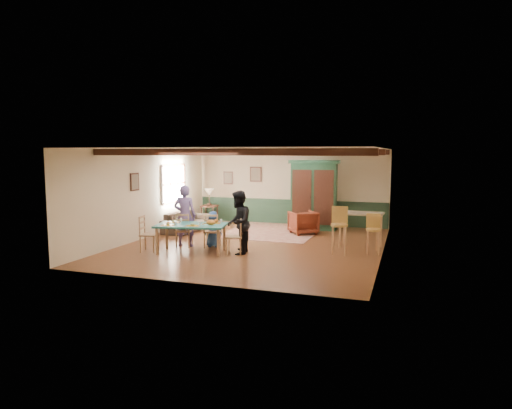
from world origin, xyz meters
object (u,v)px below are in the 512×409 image
(dining_chair_end_right, at_px, (235,236))
(person_man, at_px, (185,216))
(dining_table, at_px, (191,239))
(dining_chair_end_left, at_px, (149,234))
(person_woman, at_px, (238,223))
(armchair, at_px, (303,223))
(end_table, at_px, (209,214))
(cat, at_px, (211,222))
(bar_stool_right, at_px, (373,234))
(person_child, at_px, (213,229))
(sofa, at_px, (187,221))
(armoire, at_px, (314,195))
(counter_table, at_px, (360,230))
(dining_chair_far_left, at_px, (184,230))
(bar_stool_left, at_px, (339,231))
(table_lamp, at_px, (209,197))
(dining_chair_far_right, at_px, (212,230))

(dining_chair_end_right, relative_size, person_man, 0.55)
(dining_table, bearing_deg, dining_chair_end_left, -168.60)
(person_woman, distance_m, armchair, 3.53)
(dining_table, bearing_deg, end_table, 109.06)
(person_man, height_order, end_table, person_man)
(dining_table, xyz_separation_m, cat, (0.55, 0.01, 0.46))
(cat, xyz_separation_m, bar_stool_right, (3.95, 1.28, -0.31))
(bar_stool_right, bearing_deg, person_man, 179.05)
(dining_table, relative_size, person_child, 1.79)
(cat, relative_size, sofa, 0.16)
(dining_table, height_order, bar_stool_right, bar_stool_right)
(armoire, distance_m, sofa, 4.36)
(person_man, bearing_deg, end_table, -86.32)
(person_man, xyz_separation_m, sofa, (-1.15, 2.35, -0.54))
(person_man, height_order, counter_table, person_man)
(dining_chair_far_left, xyz_separation_m, bar_stool_left, (4.20, 0.44, 0.14))
(person_woman, height_order, end_table, person_woman)
(armoire, xyz_separation_m, table_lamp, (-3.91, 0.08, -0.20))
(dining_chair_far_right, relative_size, dining_chair_end_right, 1.00)
(armoire, bearing_deg, dining_table, -119.16)
(sofa, relative_size, bar_stool_left, 1.79)
(person_woman, bearing_deg, sofa, -145.38)
(cat, bearing_deg, bar_stool_right, 6.54)
(cat, bearing_deg, person_child, 99.46)
(armchair, relative_size, counter_table, 0.70)
(person_woman, height_order, cat, person_woman)
(dining_table, bearing_deg, person_man, 127.97)
(dining_chair_far_right, xyz_separation_m, end_table, (-1.87, 3.92, -0.14))
(armchair, distance_m, table_lamp, 3.97)
(dining_table, distance_m, person_man, 1.01)
(armchair, bearing_deg, armoire, -134.13)
(person_woman, distance_m, counter_table, 3.44)
(dining_chair_end_right, height_order, person_woman, person_woman)
(dining_chair_far_left, relative_size, sofa, 0.43)
(dining_chair_far_right, bearing_deg, cat, 100.37)
(person_child, xyz_separation_m, table_lamp, (-1.86, 3.84, 0.48))
(dining_chair_end_left, distance_m, person_man, 1.15)
(cat, xyz_separation_m, sofa, (-2.25, 3.04, -0.51))
(dining_chair_end_right, relative_size, armchair, 1.16)
(dining_chair_end_right, xyz_separation_m, bar_stool_left, (2.55, 0.83, 0.14))
(armchair, xyz_separation_m, sofa, (-3.84, -0.57, -0.05))
(person_child, distance_m, counter_table, 4.06)
(dining_table, xyz_separation_m, table_lamp, (-1.62, 4.70, 0.60))
(cat, height_order, end_table, cat)
(person_woman, distance_m, cat, 0.70)
(table_lamp, relative_size, bar_stool_left, 0.50)
(armchair, bearing_deg, dining_chair_end_left, 13.53)
(table_lamp, bearing_deg, armchair, -15.92)
(dining_chair_far_right, xyz_separation_m, table_lamp, (-1.87, 3.92, 0.50))
(person_man, distance_m, armoire, 4.85)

